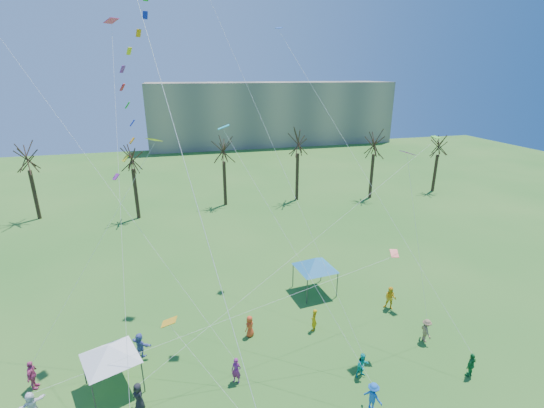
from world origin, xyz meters
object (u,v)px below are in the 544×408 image
object	(u,v)px
big_box_kite	(139,84)
canopy_tent_blue	(315,263)
distant_building	(272,113)
canopy_tent_white	(109,352)

from	to	relation	value
big_box_kite	canopy_tent_blue	distance (m)	19.84
distant_building	big_box_kite	size ratio (longest dim) A/B	2.65
canopy_tent_white	canopy_tent_blue	distance (m)	16.15
big_box_kite	canopy_tent_white	bearing A→B (deg)	159.49
canopy_tent_blue	distant_building	bearing A→B (deg)	77.93
distant_building	canopy_tent_white	size ratio (longest dim) A/B	16.26
big_box_kite	canopy_tent_blue	bearing A→B (deg)	33.93
distant_building	canopy_tent_white	distance (m)	81.00
big_box_kite	distant_building	bearing A→B (deg)	71.06
distant_building	big_box_kite	world-z (taller)	big_box_kite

